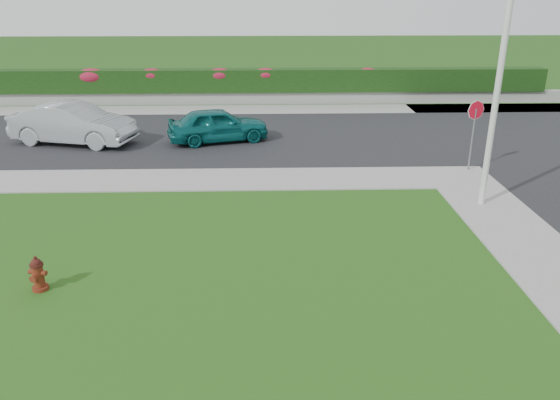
{
  "coord_description": "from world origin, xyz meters",
  "views": [
    {
      "loc": [
        0.99,
        -6.79,
        5.55
      ],
      "look_at": [
        1.33,
        4.99,
        0.9
      ],
      "focal_mm": 35.0,
      "sensor_mm": 36.0,
      "label": 1
    }
  ],
  "objects_px": {
    "fire_hydrant": "(38,274)",
    "sedan_silver": "(73,124)",
    "sedan_teal": "(218,125)",
    "stop_sign": "(475,120)",
    "utility_pole": "(496,102)"
  },
  "relations": [
    {
      "from": "fire_hydrant",
      "to": "sedan_silver",
      "type": "bearing_deg",
      "value": 116.89
    },
    {
      "from": "sedan_teal",
      "to": "stop_sign",
      "type": "bearing_deg",
      "value": -129.83
    },
    {
      "from": "sedan_teal",
      "to": "sedan_silver",
      "type": "distance_m",
      "value": 5.34
    },
    {
      "from": "fire_hydrant",
      "to": "sedan_teal",
      "type": "distance_m",
      "value": 11.03
    },
    {
      "from": "fire_hydrant",
      "to": "utility_pole",
      "type": "distance_m",
      "value": 11.35
    },
    {
      "from": "stop_sign",
      "to": "fire_hydrant",
      "type": "bearing_deg",
      "value": -144.86
    },
    {
      "from": "fire_hydrant",
      "to": "sedan_teal",
      "type": "relative_size",
      "value": 0.19
    },
    {
      "from": "fire_hydrant",
      "to": "stop_sign",
      "type": "distance_m",
      "value": 13.09
    },
    {
      "from": "fire_hydrant",
      "to": "stop_sign",
      "type": "height_order",
      "value": "stop_sign"
    },
    {
      "from": "sedan_teal",
      "to": "utility_pole",
      "type": "xyz_separation_m",
      "value": [
        7.6,
        -6.54,
        2.13
      ]
    },
    {
      "from": "utility_pole",
      "to": "stop_sign",
      "type": "height_order",
      "value": "utility_pole"
    },
    {
      "from": "sedan_silver",
      "to": "stop_sign",
      "type": "distance_m",
      "value": 14.08
    },
    {
      "from": "fire_hydrant",
      "to": "utility_pole",
      "type": "relative_size",
      "value": 0.13
    },
    {
      "from": "stop_sign",
      "to": "sedan_teal",
      "type": "bearing_deg",
      "value": 158.55
    },
    {
      "from": "stop_sign",
      "to": "sedan_silver",
      "type": "bearing_deg",
      "value": 167.91
    }
  ]
}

